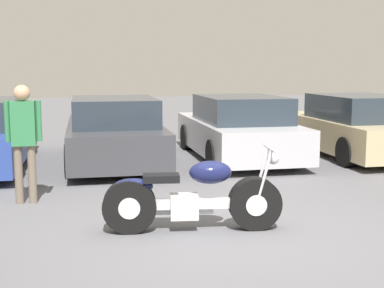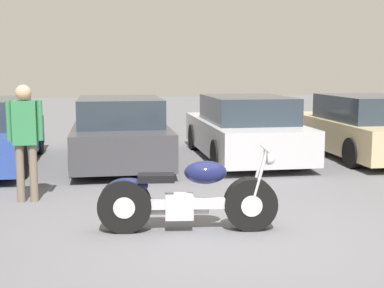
{
  "view_description": "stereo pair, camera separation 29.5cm",
  "coord_description": "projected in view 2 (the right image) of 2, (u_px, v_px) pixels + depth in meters",
  "views": [
    {
      "loc": [
        -1.73,
        -6.03,
        2.0
      ],
      "look_at": [
        -0.13,
        1.76,
        0.85
      ],
      "focal_mm": 50.0,
      "sensor_mm": 36.0,
      "label": 1
    },
    {
      "loc": [
        -1.44,
        -6.09,
        2.0
      ],
      "look_at": [
        -0.13,
        1.76,
        0.85
      ],
      "focal_mm": 50.0,
      "sensor_mm": 36.0,
      "label": 2
    }
  ],
  "objects": [
    {
      "name": "parked_car_champagne",
      "position": [
        363.0,
        128.0,
        11.99
      ],
      "size": [
        1.95,
        4.46,
        1.38
      ],
      "color": "#C6B284",
      "rests_on": "ground_plane"
    },
    {
      "name": "person_standing",
      "position": [
        25.0,
        133.0,
        7.86
      ],
      "size": [
        0.52,
        0.23,
        1.75
      ],
      "color": "#726656",
      "rests_on": "ground_plane"
    },
    {
      "name": "motorcycle",
      "position": [
        186.0,
        198.0,
        6.53
      ],
      "size": [
        2.2,
        0.69,
        1.03
      ],
      "color": "black",
      "rests_on": "ground_plane"
    },
    {
      "name": "parked_car_dark_grey",
      "position": [
        120.0,
        132.0,
        11.18
      ],
      "size": [
        1.95,
        4.46,
        1.38
      ],
      "color": "#3D3D42",
      "rests_on": "ground_plane"
    },
    {
      "name": "ground_plane",
      "position": [
        227.0,
        234.0,
        6.46
      ],
      "size": [
        60.0,
        60.0,
        0.0
      ],
      "primitive_type": "plane",
      "color": "slate"
    },
    {
      "name": "parked_car_silver",
      "position": [
        244.0,
        129.0,
        11.71
      ],
      "size": [
        1.95,
        4.46,
        1.38
      ],
      "color": "#BCBCC1",
      "rests_on": "ground_plane"
    }
  ]
}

